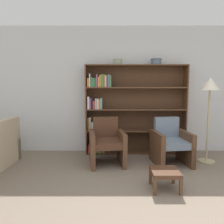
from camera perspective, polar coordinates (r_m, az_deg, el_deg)
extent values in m
cube|color=silver|center=(4.92, 8.22, 5.67)|extent=(12.00, 0.06, 2.75)
cube|color=brown|center=(4.74, -6.57, 0.57)|extent=(0.02, 0.30, 1.91)
cube|color=brown|center=(4.96, 18.58, 0.54)|extent=(0.02, 0.30, 1.91)
cube|color=brown|center=(4.72, 6.46, 12.02)|extent=(2.10, 0.30, 0.02)
cube|color=brown|center=(4.93, 6.16, -10.40)|extent=(2.10, 0.30, 0.03)
cube|color=#492F1E|center=(4.88, 6.12, 0.76)|extent=(2.10, 0.01, 1.91)
cube|color=red|center=(4.84, -5.91, -9.51)|extent=(0.04, 0.14, 0.17)
cube|color=#7F6B4C|center=(4.85, -5.36, -9.23)|extent=(0.03, 0.18, 0.21)
cube|color=white|center=(4.82, -4.98, -9.06)|extent=(0.03, 0.13, 0.25)
cube|color=#669EB2|center=(4.82, -4.55, -9.49)|extent=(0.04, 0.13, 0.18)
cube|color=#4C756B|center=(4.84, -3.95, -9.27)|extent=(0.04, 0.18, 0.21)
cube|color=gold|center=(4.81, -3.41, -9.22)|extent=(0.03, 0.14, 0.23)
cube|color=#B2A899|center=(4.80, -2.98, -9.03)|extent=(0.03, 0.12, 0.27)
cube|color=#388C47|center=(4.82, -2.57, -9.53)|extent=(0.03, 0.14, 0.17)
cube|color=gold|center=(4.82, -2.21, -9.49)|extent=(0.02, 0.14, 0.18)
cube|color=#669EB2|center=(4.82, -1.88, -9.49)|extent=(0.02, 0.14, 0.18)
cube|color=red|center=(4.80, -1.49, -9.33)|extent=(0.03, 0.13, 0.21)
cube|color=red|center=(4.79, -1.02, -8.97)|extent=(0.03, 0.13, 0.28)
cube|color=#388C47|center=(4.82, -0.62, -9.28)|extent=(0.02, 0.17, 0.21)
cube|color=brown|center=(4.81, 6.23, -4.80)|extent=(2.10, 0.30, 0.02)
cube|color=orange|center=(4.71, -6.10, -3.18)|extent=(0.02, 0.12, 0.28)
cube|color=#B2A899|center=(4.73, -5.61, -3.10)|extent=(0.04, 0.18, 0.28)
cube|color=white|center=(4.74, -5.03, -3.74)|extent=(0.04, 0.19, 0.17)
cube|color=#B2A899|center=(4.74, -4.56, -3.59)|extent=(0.02, 0.20, 0.19)
cube|color=#7F6B4C|center=(4.71, -4.15, -3.43)|extent=(0.03, 0.14, 0.23)
cube|color=#B2A899|center=(4.70, -3.71, -3.70)|extent=(0.03, 0.12, 0.19)
cube|color=#388C47|center=(4.72, -3.18, -3.21)|extent=(0.04, 0.19, 0.26)
cube|color=#388C47|center=(4.73, -2.63, -3.57)|extent=(0.03, 0.20, 0.20)
cube|color=#B2A899|center=(4.73, -2.26, -3.66)|extent=(0.03, 0.20, 0.18)
cube|color=gold|center=(4.69, -1.90, -3.74)|extent=(0.03, 0.12, 0.19)
cube|color=white|center=(4.72, -1.44, -3.39)|extent=(0.03, 0.18, 0.23)
cube|color=black|center=(4.69, -1.06, -3.24)|extent=(0.02, 0.14, 0.27)
cube|color=#7F6B4C|center=(4.71, -0.65, -3.57)|extent=(0.03, 0.17, 0.20)
cube|color=brown|center=(4.73, 6.30, 0.72)|extent=(2.10, 0.30, 0.02)
cube|color=white|center=(4.65, -6.05, 2.41)|extent=(0.04, 0.13, 0.26)
cube|color=#994C99|center=(4.67, -5.58, 2.20)|extent=(0.03, 0.17, 0.23)
cube|color=black|center=(4.68, -5.11, 2.31)|extent=(0.03, 0.19, 0.24)
cube|color=red|center=(4.68, -4.58, 1.89)|extent=(0.04, 0.20, 0.17)
cube|color=#B2A899|center=(4.66, -4.06, 2.17)|extent=(0.04, 0.16, 0.22)
cube|color=white|center=(4.65, -3.58, 2.15)|extent=(0.03, 0.16, 0.22)
cube|color=orange|center=(4.64, -3.22, 2.08)|extent=(0.03, 0.14, 0.21)
cube|color=#669EB2|center=(4.64, -2.72, 2.22)|extent=(0.04, 0.15, 0.23)
cube|color=brown|center=(4.71, 6.38, 6.37)|extent=(2.10, 0.30, 0.02)
cube|color=orange|center=(4.66, -6.11, 7.64)|extent=(0.04, 0.16, 0.18)
cube|color=white|center=(4.67, -5.67, 8.20)|extent=(0.02, 0.19, 0.27)
cube|color=#4C756B|center=(4.63, -5.29, 7.77)|extent=(0.03, 0.12, 0.20)
cube|color=#388C47|center=(4.63, -4.79, 7.69)|extent=(0.03, 0.13, 0.19)
cube|color=#388C47|center=(4.66, -4.27, 7.68)|extent=(0.03, 0.19, 0.19)
cube|color=#994C99|center=(4.63, -3.87, 8.18)|extent=(0.03, 0.14, 0.26)
cube|color=orange|center=(4.64, -3.41, 7.83)|extent=(0.03, 0.16, 0.21)
cube|color=orange|center=(4.65, -2.97, 8.08)|extent=(0.03, 0.20, 0.25)
cube|color=#388C47|center=(4.62, -2.45, 8.18)|extent=(0.04, 0.13, 0.26)
cube|color=orange|center=(4.63, -1.94, 8.14)|extent=(0.02, 0.15, 0.26)
cube|color=white|center=(4.65, -1.58, 8.04)|extent=(0.02, 0.20, 0.24)
cube|color=#994C99|center=(4.63, -1.28, 8.02)|extent=(0.03, 0.16, 0.24)
cube|color=#4C756B|center=(4.64, -0.82, 8.16)|extent=(0.03, 0.18, 0.26)
cube|color=#388C47|center=(4.63, -0.36, 8.06)|extent=(0.03, 0.17, 0.24)
cube|color=black|center=(4.64, 0.01, 7.75)|extent=(0.02, 0.18, 0.19)
cylinder|color=gray|center=(4.71, 1.62, 12.94)|extent=(0.17, 0.17, 0.12)
torus|color=gray|center=(4.71, 1.62, 13.56)|extent=(0.19, 0.19, 0.02)
cylinder|color=slate|center=(4.79, 11.53, 12.72)|extent=(0.21, 0.21, 0.12)
torus|color=slate|center=(4.80, 11.54, 13.36)|extent=(0.23, 0.23, 0.02)
cube|color=brown|center=(3.95, 3.54, -12.10)|extent=(0.08, 0.08, 0.38)
cube|color=brown|center=(3.89, -4.94, -12.45)|extent=(0.08, 0.08, 0.38)
cube|color=brown|center=(4.52, 2.01, -9.61)|extent=(0.08, 0.08, 0.38)
cube|color=brown|center=(4.47, -5.33, -9.86)|extent=(0.08, 0.08, 0.38)
cube|color=#4C2D1E|center=(4.13, -1.19, -8.05)|extent=(0.56, 0.70, 0.12)
cube|color=#4C2D1E|center=(4.35, -1.62, -4.05)|extent=(0.49, 0.18, 0.42)
cube|color=brown|center=(4.20, 2.66, -9.22)|extent=(0.17, 0.68, 0.62)
cube|color=brown|center=(4.14, -5.10, -9.48)|extent=(0.17, 0.68, 0.62)
cube|color=brown|center=(4.20, 20.54, -11.39)|extent=(0.08, 0.08, 0.38)
cube|color=brown|center=(3.97, 13.07, -12.17)|extent=(0.08, 0.08, 0.38)
cube|color=brown|center=(4.72, 17.07, -9.22)|extent=(0.08, 0.08, 0.38)
cube|color=brown|center=(4.52, 10.37, -9.74)|extent=(0.08, 0.08, 0.38)
cube|color=slate|center=(4.28, 15.35, -7.77)|extent=(0.56, 0.70, 0.12)
cube|color=slate|center=(4.48, 14.08, -3.93)|extent=(0.49, 0.18, 0.42)
cube|color=brown|center=(4.42, 18.70, -8.76)|extent=(0.17, 0.68, 0.62)
cube|color=brown|center=(4.21, 11.73, -9.32)|extent=(0.17, 0.68, 0.62)
cylinder|color=tan|center=(4.75, 23.46, -11.65)|extent=(0.32, 0.32, 0.02)
cylinder|color=tan|center=(4.59, 23.88, -3.36)|extent=(0.04, 0.04, 1.37)
cone|color=silver|center=(4.52, 24.38, 6.76)|extent=(0.35, 0.35, 0.24)
cube|color=brown|center=(3.48, 10.07, -16.26)|extent=(0.04, 0.04, 0.22)
cube|color=brown|center=(3.56, 15.87, -15.91)|extent=(0.04, 0.04, 0.22)
cube|color=brown|center=(3.17, 11.22, -18.74)|extent=(0.04, 0.04, 0.22)
cube|color=brown|center=(3.25, 17.64, -18.25)|extent=(0.04, 0.04, 0.22)
cube|color=#4C2D1E|center=(3.30, 13.77, -15.01)|extent=(0.39, 0.39, 0.06)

